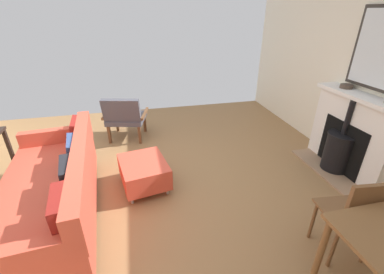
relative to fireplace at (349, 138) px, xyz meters
The scene contains 8 objects.
ground_plane 2.82m from the fireplace, ahead, with size 6.00×5.83×0.01m, color olive.
wall_left 0.91m from the fireplace, 142.87° to the right, with size 0.12×5.83×2.70m, color silver.
fireplace is the anchor object (origin of this frame).
mantel_bowl_near 0.71m from the fireplace, 98.35° to the right, with size 0.16×0.16×0.05m.
sofa 3.67m from the fireplace, ahead, with size 1.10×2.16×0.82m.
ottoman 2.76m from the fireplace, ahead, with size 0.65×0.74×0.36m.
armchair_accent 3.38m from the fireplace, 29.05° to the right, with size 0.79×0.73×0.79m.
dining_chair_near_fireplace 1.64m from the fireplace, 49.01° to the left, with size 0.44×0.44×0.88m.
Camera 1 is at (-0.02, 2.66, 2.03)m, focal length 23.80 mm.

